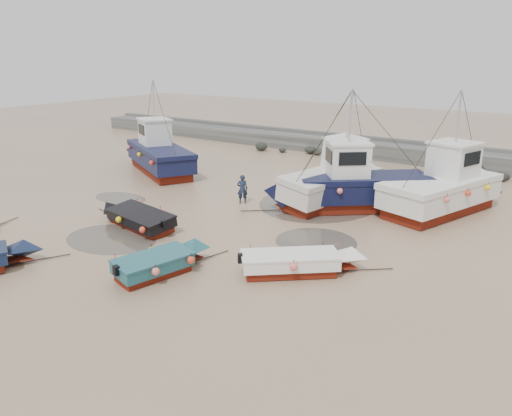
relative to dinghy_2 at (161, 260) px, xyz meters
The scene contains 14 objects.
ground 3.54m from the dinghy_2, 112.36° to the left, with size 120.00×120.00×0.00m, color tan.
seawall 25.26m from the dinghy_2, 92.91° to the left, with size 60.00×4.92×1.50m.
puddle_a 4.77m from the dinghy_2, 162.93° to the left, with size 4.49×4.49×0.01m, color #4E473E.
puddle_b 7.11m from the dinghy_2, 62.45° to the left, with size 3.65×3.65×0.01m, color #4E473E.
puddle_c 11.09m from the dinghy_2, 146.83° to the left, with size 3.49×3.49×0.01m, color #4E473E.
puddle_d 11.92m from the dinghy_2, 86.89° to the left, with size 6.51×6.51×0.01m, color #4E473E.
dinghy_2 is the anchor object (origin of this frame).
dinghy_3 5.22m from the dinghy_2, 34.18° to the left, with size 5.00×4.34×1.43m.
dinghy_4 5.77m from the dinghy_2, 145.78° to the left, with size 6.14×2.54×1.43m.
cabin_boat_0 17.36m from the dinghy_2, 135.36° to the left, with size 10.11×6.54×6.22m.
cabin_boat_1 12.41m from the dinghy_2, 84.03° to the left, with size 3.80×9.62×6.22m.
cabin_boat_2 11.86m from the dinghy_2, 77.29° to the left, with size 8.56×7.22×6.22m.
cabin_boat_3 15.69m from the dinghy_2, 64.22° to the left, with size 5.35×9.98×6.22m.
person 9.67m from the dinghy_2, 107.24° to the left, with size 0.59×0.39×1.63m, color #19243B.
Camera 1 is at (14.04, -15.56, 8.07)m, focal length 35.00 mm.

